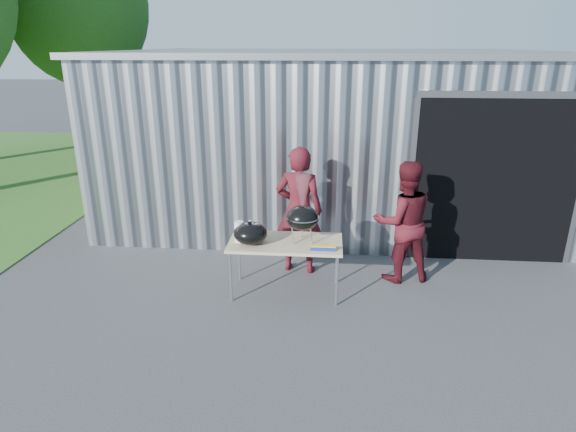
# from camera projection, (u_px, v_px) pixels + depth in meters

# --- Properties ---
(ground) EXTENTS (80.00, 80.00, 0.00)m
(ground) POSITION_uv_depth(u_px,v_px,m) (263.00, 305.00, 6.30)
(ground) COLOR #37373A
(building) EXTENTS (8.20, 6.20, 3.10)m
(building) POSITION_uv_depth(u_px,v_px,m) (334.00, 129.00, 10.01)
(building) COLOR silver
(building) RESTS_ON ground
(tree_far) EXTENTS (3.96, 3.96, 6.55)m
(tree_far) POSITION_uv_depth(u_px,v_px,m) (78.00, 5.00, 13.82)
(tree_far) COLOR #442D19
(tree_far) RESTS_ON ground
(folding_table) EXTENTS (1.50, 0.75, 0.75)m
(folding_table) POSITION_uv_depth(u_px,v_px,m) (286.00, 244.00, 6.39)
(folding_table) COLOR tan
(folding_table) RESTS_ON ground
(kettle_grill) EXTENTS (0.44, 0.44, 0.94)m
(kettle_grill) POSITION_uv_depth(u_px,v_px,m) (302.00, 212.00, 6.23)
(kettle_grill) COLOR black
(kettle_grill) RESTS_ON folding_table
(grill_lid) EXTENTS (0.44, 0.44, 0.32)m
(grill_lid) POSITION_uv_depth(u_px,v_px,m) (250.00, 233.00, 6.27)
(grill_lid) COLOR black
(grill_lid) RESTS_ON folding_table
(paper_towels) EXTENTS (0.12, 0.12, 0.28)m
(paper_towels) POSITION_uv_depth(u_px,v_px,m) (239.00, 232.00, 6.33)
(paper_towels) COLOR white
(paper_towels) RESTS_ON folding_table
(white_tub) EXTENTS (0.20, 0.15, 0.10)m
(white_tub) POSITION_uv_depth(u_px,v_px,m) (247.00, 231.00, 6.60)
(white_tub) COLOR white
(white_tub) RESTS_ON folding_table
(foil_box) EXTENTS (0.32, 0.05, 0.06)m
(foil_box) POSITION_uv_depth(u_px,v_px,m) (323.00, 248.00, 6.09)
(foil_box) COLOR navy
(foil_box) RESTS_ON folding_table
(person_cook) EXTENTS (0.74, 0.54, 1.89)m
(person_cook) POSITION_uv_depth(u_px,v_px,m) (299.00, 211.00, 6.97)
(person_cook) COLOR #460F17
(person_cook) RESTS_ON ground
(person_bystander) EXTENTS (0.97, 0.82, 1.74)m
(person_bystander) POSITION_uv_depth(u_px,v_px,m) (403.00, 222.00, 6.73)
(person_bystander) COLOR #460F17
(person_bystander) RESTS_ON ground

